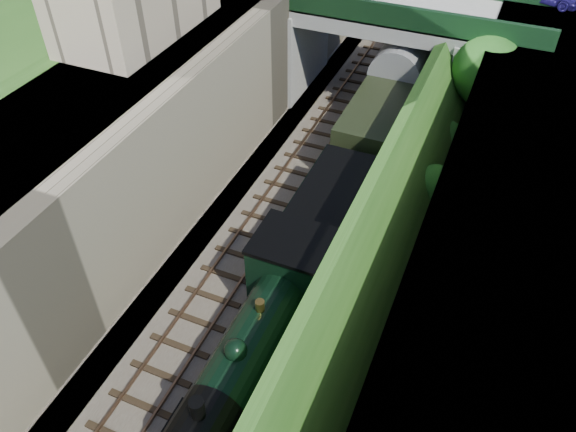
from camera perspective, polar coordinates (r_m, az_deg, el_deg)
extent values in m
cube|color=#473F38|center=(32.79, 7.56, 8.26)|extent=(10.00, 90.00, 0.20)
cube|color=#756B56|center=(32.68, -1.44, 15.40)|extent=(1.00, 90.00, 7.00)
cube|color=#262628|center=(34.14, -7.03, 16.33)|extent=(6.00, 90.00, 7.00)
cube|color=#262628|center=(30.63, 25.42, 8.39)|extent=(8.00, 90.00, 6.25)
cube|color=#1E4714|center=(30.76, 17.02, 9.98)|extent=(4.02, 90.00, 6.36)
sphere|color=#194C14|center=(15.52, 10.71, -17.74)|extent=(1.54, 1.54, 1.54)
sphere|color=#194C14|center=(20.74, 7.53, -10.78)|extent=(1.77, 1.77, 1.77)
sphere|color=#194C14|center=(22.66, 8.61, -6.70)|extent=(1.95, 1.95, 1.95)
sphere|color=#194C14|center=(23.92, 11.81, -1.20)|extent=(1.87, 1.87, 1.87)
sphere|color=#194C14|center=(24.69, 14.71, 3.06)|extent=(1.79, 1.79, 1.79)
sphere|color=#194C14|center=(28.81, 15.49, 7.35)|extent=(2.17, 2.17, 2.17)
sphere|color=#194C14|center=(31.67, 14.99, 8.59)|extent=(2.02, 2.02, 2.02)
sphere|color=#194C14|center=(34.18, 15.92, 10.94)|extent=(1.32, 1.32, 1.32)
sphere|color=#194C14|center=(36.69, 16.87, 13.07)|extent=(1.39, 1.39, 1.39)
sphere|color=#194C14|center=(38.60, 21.63, 18.52)|extent=(1.48, 1.48, 1.48)
sphere|color=#194C14|center=(46.98, 19.01, 18.50)|extent=(1.50, 1.50, 1.50)
cube|color=black|center=(33.18, 4.25, 9.25)|extent=(2.50, 90.00, 0.07)
cube|color=brown|center=(33.32, 3.08, 9.66)|extent=(0.08, 90.00, 0.14)
cube|color=brown|center=(32.95, 5.45, 9.11)|extent=(0.08, 90.00, 0.14)
cube|color=black|center=(32.49, 9.61, 7.95)|extent=(2.50, 90.00, 0.07)
cube|color=brown|center=(32.57, 8.41, 8.39)|extent=(0.08, 90.00, 0.14)
cube|color=brown|center=(32.32, 10.86, 7.78)|extent=(0.08, 90.00, 0.14)
cube|color=gray|center=(33.57, 11.47, 19.49)|extent=(16.00, 6.00, 0.90)
cube|color=black|center=(30.63, 10.32, 19.37)|extent=(16.00, 0.30, 1.20)
cube|color=gray|center=(36.28, 1.28, 17.08)|extent=(1.40, 6.40, 5.70)
cube|color=gray|center=(34.20, 18.60, 13.27)|extent=(2.40, 6.40, 5.70)
cylinder|color=black|center=(31.76, 18.54, 9.62)|extent=(0.30, 0.30, 4.40)
sphere|color=#194C14|center=(30.54, 19.61, 13.71)|extent=(3.60, 3.60, 3.60)
sphere|color=#194C14|center=(31.51, 20.47, 13.12)|extent=(2.40, 2.40, 2.40)
cube|color=black|center=(20.74, -3.80, -16.26)|extent=(2.40, 8.40, 0.60)
cube|color=black|center=(20.77, -2.63, -13.32)|extent=(2.70, 10.00, 0.35)
cylinder|color=black|center=(19.30, -3.78, -12.90)|extent=(1.90, 5.60, 1.90)
cylinder|color=black|center=(17.87, -8.73, -20.78)|extent=(1.96, 1.80, 1.96)
cylinder|color=black|center=(16.82, -9.17, -18.89)|extent=(0.44, 0.44, 0.90)
sphere|color=black|center=(17.99, -5.36, -13.44)|extent=(0.76, 0.76, 0.76)
cylinder|color=#A57F33|center=(18.85, -2.86, -9.15)|extent=(0.32, 0.32, 0.50)
cube|color=black|center=(21.23, 0.46, -5.36)|extent=(2.75, 2.40, 2.80)
cube|color=black|center=(20.18, 0.48, -2.57)|extent=(2.85, 2.50, 0.15)
cube|color=black|center=(19.77, -10.84, -20.18)|extent=(0.60, 1.40, 0.90)
cube|color=black|center=(25.60, 4.25, -1.79)|extent=(2.30, 6.00, 0.50)
cube|color=black|center=(25.42, 4.27, -1.39)|extent=(2.60, 6.00, 0.50)
cube|color=black|center=(24.62, 4.41, 0.65)|extent=(2.70, 6.00, 2.40)
cube|color=black|center=(23.81, 4.57, 2.91)|extent=(2.50, 5.60, 0.20)
cube|color=black|center=(35.52, 11.31, 11.22)|extent=(2.30, 17.00, 0.40)
cube|color=black|center=(35.40, 11.36, 11.57)|extent=(2.50, 17.00, 0.50)
cube|color=black|center=(34.68, 11.70, 13.70)|extent=(2.80, 18.00, 2.70)
cube|color=slate|center=(34.02, 12.06, 15.92)|extent=(2.90, 18.00, 0.50)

